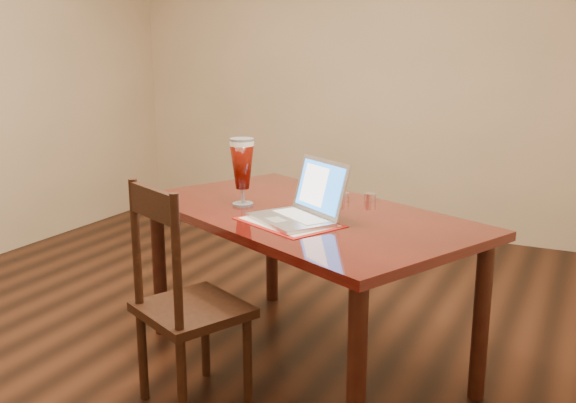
% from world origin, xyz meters
% --- Properties ---
extents(ground, '(5.00, 5.00, 0.00)m').
position_xyz_m(ground, '(0.00, 0.00, 0.00)').
color(ground, black).
rests_on(ground, ground).
extents(dining_table, '(1.88, 1.53, 1.09)m').
position_xyz_m(dining_table, '(0.50, -0.00, 0.69)').
color(dining_table, '#4E0D0A').
rests_on(dining_table, ground).
extents(dining_chair, '(0.55, 0.54, 0.99)m').
position_xyz_m(dining_chair, '(0.23, -0.57, 0.46)').
color(dining_chair, black).
rests_on(dining_chair, ground).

